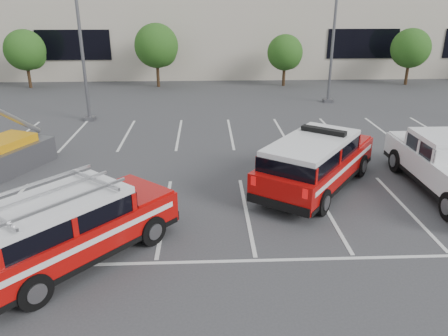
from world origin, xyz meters
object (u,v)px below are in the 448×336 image
object	(u,v)px
fire_chief_suv	(315,166)
ladder_suv	(71,231)
tree_right	(411,50)
tree_mid_left	(158,47)
light_pole_mid	(335,22)
tree_left	(26,51)
light_pole_left	(79,26)
convention_building	(219,18)
tree_mid_right	(286,54)
utility_rig	(5,155)

from	to	relation	value
fire_chief_suv	ladder_suv	world-z (taller)	ladder_suv
tree_right	fire_chief_suv	bearing A→B (deg)	-121.58
tree_right	ladder_suv	bearing A→B (deg)	-129.10
fire_chief_suv	ladder_suv	xyz separation A→B (m)	(-7.61, -4.46, -0.01)
tree_mid_left	light_pole_mid	size ratio (longest dim) A/B	0.47
tree_left	light_pole_left	world-z (taller)	light_pole_left
convention_building	fire_chief_suv	distance (m)	30.33
convention_building	tree_mid_right	size ratio (longest dim) A/B	15.04
tree_right	light_pole_left	xyz separation A→B (m)	(-23.09, -10.05, 2.41)
light_pole_left	tree_mid_right	bearing A→B (deg)	37.50
tree_right	utility_rig	world-z (taller)	tree_right
tree_left	tree_mid_right	bearing A→B (deg)	-0.00
tree_right	light_pole_mid	bearing A→B (deg)	-143.23
tree_right	light_pole_left	distance (m)	25.30
convention_building	tree_right	xyz separation A→B (m)	(14.91, -9.82, -1.95)
convention_building	tree_mid_left	bearing A→B (deg)	-117.40
tree_mid_left	ladder_suv	size ratio (longest dim) A/B	0.86
fire_chief_suv	tree_left	bearing A→B (deg)	167.42
tree_mid_right	light_pole_left	world-z (taller)	light_pole_left
tree_left	convention_building	bearing A→B (deg)	33.05
utility_rig	ladder_suv	bearing A→B (deg)	-32.63
tree_mid_right	light_pole_mid	world-z (taller)	light_pole_mid
convention_building	tree_mid_left	distance (m)	11.19
fire_chief_suv	ladder_suv	distance (m)	8.82
tree_mid_right	utility_rig	size ratio (longest dim) A/B	1.00
ladder_suv	fire_chief_suv	bearing A→B (deg)	72.00
fire_chief_suv	utility_rig	bearing A→B (deg)	-155.46
convention_building	tree_left	distance (m)	18.11
ladder_suv	tree_mid_right	bearing A→B (deg)	109.53
fire_chief_suv	utility_rig	xyz separation A→B (m)	(-12.28, 2.56, -0.30)
tree_mid_left	light_pole_left	size ratio (longest dim) A/B	0.47
fire_chief_suv	convention_building	bearing A→B (deg)	131.09
tree_right	fire_chief_suv	world-z (taller)	tree_right
tree_left	utility_rig	xyz separation A→B (m)	(5.33, -17.61, -2.18)
tree_mid_right	tree_mid_left	bearing A→B (deg)	180.00
light_pole_mid	light_pole_left	bearing A→B (deg)	-165.07
tree_mid_left	tree_mid_right	size ratio (longest dim) A/B	1.21
tree_mid_right	utility_rig	world-z (taller)	tree_mid_right
tree_mid_left	tree_right	world-z (taller)	tree_mid_left
tree_mid_right	tree_right	bearing A→B (deg)	0.00
fire_chief_suv	tree_right	bearing A→B (deg)	94.72
tree_left	ladder_suv	world-z (taller)	tree_left
tree_right	ladder_suv	world-z (taller)	tree_right
convention_building	tree_mid_left	xyz separation A→B (m)	(-5.09, -9.82, -1.68)
tree_mid_left	light_pole_left	distance (m)	10.73
tree_left	tree_mid_left	world-z (taller)	tree_mid_left
tree_mid_right	fire_chief_suv	size ratio (longest dim) A/B	0.63
fire_chief_suv	utility_rig	size ratio (longest dim) A/B	1.58
tree_left	light_pole_mid	distance (m)	22.86
tree_mid_right	ladder_suv	world-z (taller)	tree_mid_right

